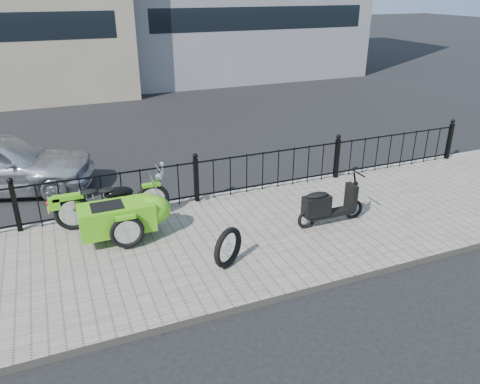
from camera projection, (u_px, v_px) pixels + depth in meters
name	position (u px, v px, depth m)	size (l,w,h in m)	color
ground	(218.00, 232.00, 9.03)	(120.00, 120.00, 0.00)	black
sidewalk	(227.00, 242.00, 8.58)	(30.00, 3.80, 0.12)	#6D655C
curb	(195.00, 201.00, 10.22)	(30.00, 0.10, 0.12)	gray
iron_fence	(196.00, 181.00, 9.89)	(14.11, 0.11, 1.08)	black
motorcycle_sidecar	(126.00, 212.00, 8.49)	(2.28, 1.48, 0.98)	black
scooter	(327.00, 206.00, 8.94)	(1.46, 0.42, 0.99)	black
spare_tire	(228.00, 248.00, 7.59)	(0.70, 0.70, 0.10)	black
sedan_car	(0.00, 164.00, 10.52)	(1.63, 4.05, 1.38)	silver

